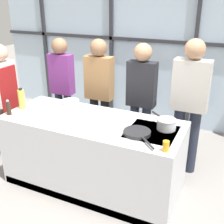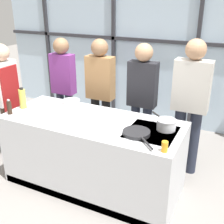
% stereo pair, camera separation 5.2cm
% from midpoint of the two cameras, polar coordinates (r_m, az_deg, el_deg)
% --- Properties ---
extents(ground_plane, '(18.00, 18.00, 0.00)m').
position_cam_midpoint_polar(ground_plane, '(3.79, -3.40, -14.32)').
color(ground_plane, gray).
extents(back_window_wall, '(6.40, 0.10, 2.80)m').
position_cam_midpoint_polar(back_window_wall, '(5.19, 8.69, 12.73)').
color(back_window_wall, silver).
rests_on(back_window_wall, ground_plane).
extents(demo_island, '(2.16, 0.88, 0.92)m').
position_cam_midpoint_polar(demo_island, '(3.53, -3.56, -8.39)').
color(demo_island, silver).
rests_on(demo_island, ground_plane).
extents(chef, '(0.24, 0.37, 1.69)m').
position_cam_midpoint_polar(chef, '(4.22, -20.24, 3.47)').
color(chef, '#47382D').
rests_on(chef, ground_plane).
extents(spectator_far_left, '(0.37, 0.24, 1.70)m').
position_cam_midpoint_polar(spectator_far_left, '(4.45, -9.49, 5.68)').
color(spectator_far_left, '#232838').
rests_on(spectator_far_left, ground_plane).
extents(spectator_center_left, '(0.41, 0.24, 1.73)m').
position_cam_midpoint_polar(spectator_center_left, '(4.12, -2.03, 4.63)').
color(spectator_center_left, black).
rests_on(spectator_center_left, ground_plane).
extents(spectator_center_right, '(0.39, 0.24, 1.71)m').
position_cam_midpoint_polar(spectator_center_right, '(3.88, 6.51, 3.25)').
color(spectator_center_right, '#232838').
rests_on(spectator_center_right, ground_plane).
extents(spectator_far_right, '(0.45, 0.25, 1.81)m').
position_cam_midpoint_polar(spectator_far_right, '(3.72, 15.98, 2.26)').
color(spectator_far_right, '#232838').
rests_on(spectator_far_right, ground_plane).
extents(frying_pan, '(0.42, 0.43, 0.04)m').
position_cam_midpoint_polar(frying_pan, '(2.97, 5.54, -4.23)').
color(frying_pan, '#232326').
rests_on(frying_pan, demo_island).
extents(saucepan, '(0.33, 0.31, 0.12)m').
position_cam_midpoint_polar(saucepan, '(3.11, 11.42, -2.44)').
color(saucepan, silver).
rests_on(saucepan, demo_island).
extents(white_plate, '(0.26, 0.26, 0.01)m').
position_cam_midpoint_polar(white_plate, '(3.69, -9.47, 0.84)').
color(white_plate, white).
rests_on(white_plate, demo_island).
extents(mixing_bowl, '(0.24, 0.24, 0.06)m').
position_cam_midpoint_polar(mixing_bowl, '(3.80, -7.92, 2.04)').
color(mixing_bowl, silver).
rests_on(mixing_bowl, demo_island).
extents(oil_bottle, '(0.08, 0.08, 0.27)m').
position_cam_midpoint_polar(oil_bottle, '(3.78, -17.34, 2.62)').
color(oil_bottle, '#E0CC4C').
rests_on(oil_bottle, demo_island).
extents(pepper_grinder, '(0.06, 0.06, 0.20)m').
position_cam_midpoint_polar(pepper_grinder, '(3.65, -19.76, 0.91)').
color(pepper_grinder, '#332319').
rests_on(pepper_grinder, demo_island).
extents(juice_glass_near, '(0.06, 0.06, 0.11)m').
position_cam_midpoint_polar(juice_glass_near, '(2.68, 11.21, -6.91)').
color(juice_glass_near, orange).
rests_on(juice_glass_near, demo_island).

